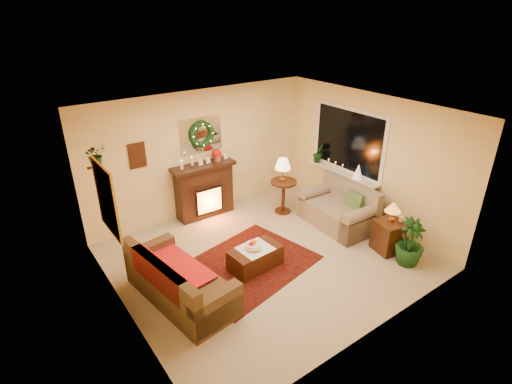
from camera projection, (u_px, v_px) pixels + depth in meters
floor at (267, 257)px, 7.11m from camera, size 5.00×5.00×0.00m
ceiling at (270, 113)px, 5.99m from camera, size 5.00×5.00×0.00m
wall_back at (202, 153)px, 8.20m from camera, size 5.00×5.00×0.00m
wall_front at (380, 254)px, 4.91m from camera, size 5.00×5.00×0.00m
wall_left at (117, 239)px, 5.23m from camera, size 4.50×4.50×0.00m
wall_right at (369, 159)px, 7.88m from camera, size 4.50×4.50×0.00m
area_rug at (247, 265)px, 6.89m from camera, size 2.52×2.08×0.01m
sofa at (180, 275)px, 5.95m from camera, size 1.08×1.99×0.81m
red_throw at (173, 269)px, 6.05m from camera, size 0.77×1.25×0.02m
fireplace at (204, 191)px, 8.31m from camera, size 1.18×0.40×1.08m
poinsettia at (217, 154)px, 8.18m from camera, size 0.20×0.20×0.20m
mantel_candle_a at (182, 165)px, 7.71m from camera, size 0.06×0.06×0.17m
mantel_candle_b at (192, 161)px, 7.90m from camera, size 0.05×0.05×0.16m
mantel_mirror at (201, 135)px, 8.01m from camera, size 0.92×0.02×0.72m
wreath at (202, 134)px, 7.97m from camera, size 0.55×0.11×0.55m
wall_art at (137, 155)px, 7.36m from camera, size 0.32×0.03×0.48m
gold_mirror at (106, 200)px, 5.27m from camera, size 0.03×0.84×1.00m
hanging_plant at (98, 165)px, 5.79m from camera, size 0.33×0.28×0.36m
loveseat at (338, 206)px, 7.97m from camera, size 0.95×1.54×0.87m
window_frame at (348, 140)px, 8.16m from camera, size 0.03×1.86×1.36m
window_glass at (348, 141)px, 8.16m from camera, size 0.02×1.70×1.22m
window_sill at (342, 172)px, 8.40m from camera, size 0.22×1.86×0.04m
mini_tree at (358, 172)px, 7.99m from camera, size 0.21×0.21×0.31m
sill_plant at (318, 154)px, 8.79m from camera, size 0.30×0.24×0.55m
side_table_round at (283, 198)px, 8.52m from camera, size 0.58×0.58×0.72m
lamp_cream at (283, 174)px, 8.30m from camera, size 0.33×0.33×0.51m
end_table_square at (389, 237)px, 7.20m from camera, size 0.56×0.56×0.58m
lamp_tiffany at (392, 213)px, 7.02m from camera, size 0.29×0.29×0.42m
coffee_table at (255, 257)px, 6.75m from camera, size 0.91×0.54×0.37m
fruit_bowl at (253, 245)px, 6.63m from camera, size 0.27×0.27×0.06m
floor_palm at (411, 241)px, 6.75m from camera, size 1.56×1.56×2.53m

